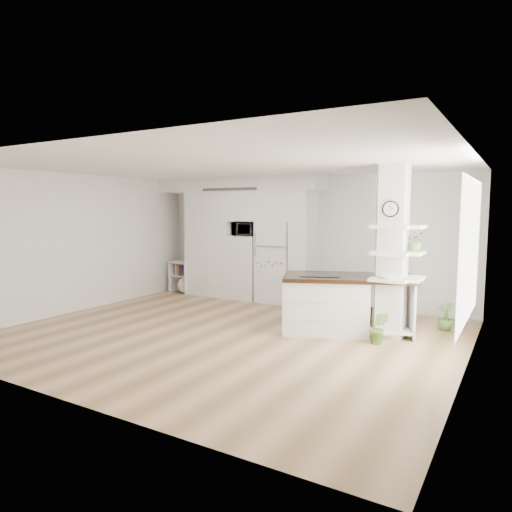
{
  "coord_description": "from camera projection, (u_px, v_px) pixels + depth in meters",
  "views": [
    {
      "loc": [
        4.05,
        -5.98,
        2.03
      ],
      "look_at": [
        0.0,
        0.9,
        1.19
      ],
      "focal_mm": 32.0,
      "sensor_mm": 36.0,
      "label": 1
    }
  ],
  "objects": [
    {
      "name": "floor",
      "position": [
        228.0,
        334.0,
        7.38
      ],
      "size": [
        7.0,
        6.0,
        0.01
      ],
      "primitive_type": "cube",
      "color": "tan",
      "rests_on": "ground"
    },
    {
      "name": "room",
      "position": [
        227.0,
        219.0,
        7.18
      ],
      "size": [
        7.04,
        6.04,
        2.72
      ],
      "color": "white",
      "rests_on": "ground"
    },
    {
      "name": "cabinet_wall",
      "position": [
        240.0,
        232.0,
        10.24
      ],
      "size": [
        4.0,
        0.71,
        2.7
      ],
      "color": "white",
      "rests_on": "floor"
    },
    {
      "name": "refrigerator",
      "position": [
        277.0,
        262.0,
        9.85
      ],
      "size": [
        0.78,
        0.69,
        1.75
      ],
      "color": "white",
      "rests_on": "floor"
    },
    {
      "name": "column",
      "position": [
        397.0,
        253.0,
        7.0
      ],
      "size": [
        0.69,
        0.9,
        2.7
      ],
      "color": "silver",
      "rests_on": "floor"
    },
    {
      "name": "window",
      "position": [
        470.0,
        251.0,
        5.72
      ],
      "size": [
        0.0,
        2.4,
        2.4
      ],
      "primitive_type": "plane",
      "rotation": [
        1.57,
        0.0,
        -1.57
      ],
      "color": "white",
      "rests_on": "room"
    },
    {
      "name": "pendant_light",
      "position": [
        333.0,
        202.0,
        6.43
      ],
      "size": [
        0.12,
        0.12,
        0.1
      ],
      "primitive_type": "cylinder",
      "color": "white",
      "rests_on": "room"
    },
    {
      "name": "kitchen_island",
      "position": [
        333.0,
        302.0,
        7.5
      ],
      "size": [
        2.31,
        1.7,
        1.51
      ],
      "rotation": [
        0.0,
        0.0,
        0.38
      ],
      "color": "white",
      "rests_on": "floor"
    },
    {
      "name": "bookshelf",
      "position": [
        183.0,
        279.0,
        10.98
      ],
      "size": [
        0.69,
        0.48,
        0.75
      ],
      "rotation": [
        0.0,
        0.0,
        -0.19
      ],
      "color": "white",
      "rests_on": "floor"
    },
    {
      "name": "floor_plant_a",
      "position": [
        379.0,
        328.0,
        6.81
      ],
      "size": [
        0.31,
        0.27,
        0.5
      ],
      "primitive_type": "imported",
      "rotation": [
        0.0,
        0.0,
        0.17
      ],
      "color": "#48732E",
      "rests_on": "floor"
    },
    {
      "name": "floor_plant_b",
      "position": [
        446.0,
        317.0,
        7.61
      ],
      "size": [
        0.31,
        0.31,
        0.46
      ],
      "primitive_type": "imported",
      "rotation": [
        0.0,
        0.0,
        -0.23
      ],
      "color": "#48732E",
      "rests_on": "floor"
    },
    {
      "name": "microwave",
      "position": [
        246.0,
        229.0,
        10.1
      ],
      "size": [
        0.54,
        0.37,
        0.3
      ],
      "primitive_type": "imported",
      "color": "#2D2D2D",
      "rests_on": "cabinet_wall"
    },
    {
      "name": "shelf_plant",
      "position": [
        416.0,
        241.0,
        7.0
      ],
      "size": [
        0.27,
        0.23,
        0.3
      ],
      "primitive_type": "imported",
      "color": "#48732E",
      "rests_on": "column"
    },
    {
      "name": "decor_bowl",
      "position": [
        387.0,
        277.0,
        6.88
      ],
      "size": [
        0.22,
        0.22,
        0.05
      ],
      "primitive_type": "imported",
      "color": "white",
      "rests_on": "column"
    }
  ]
}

